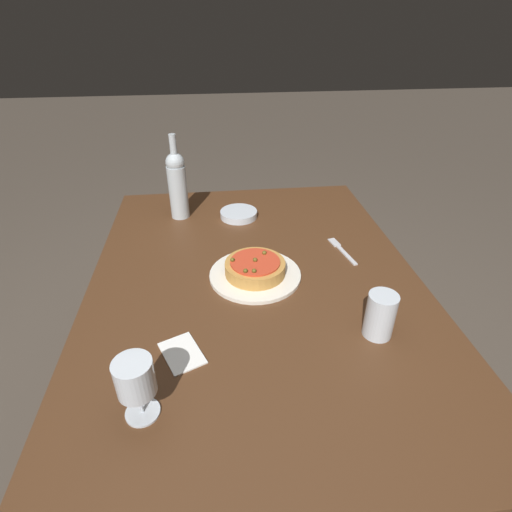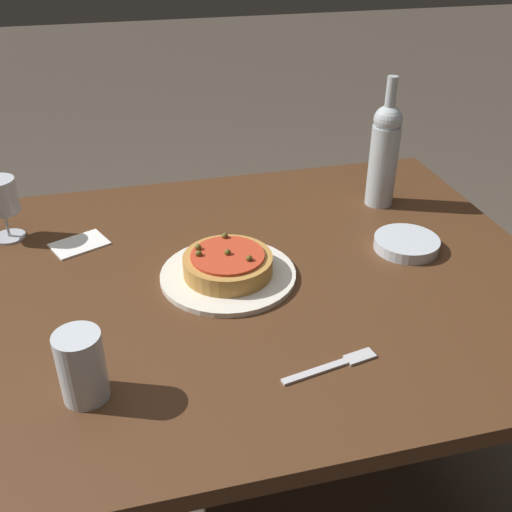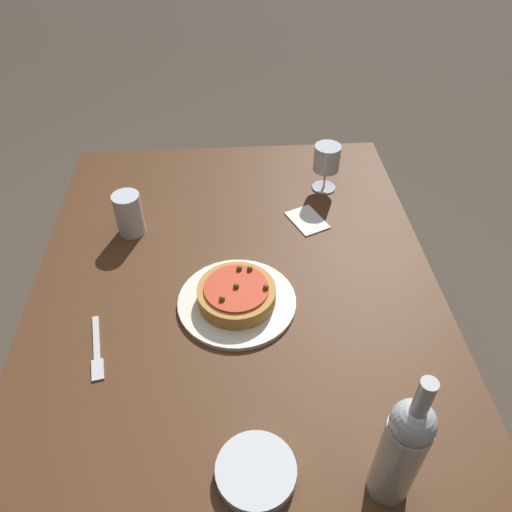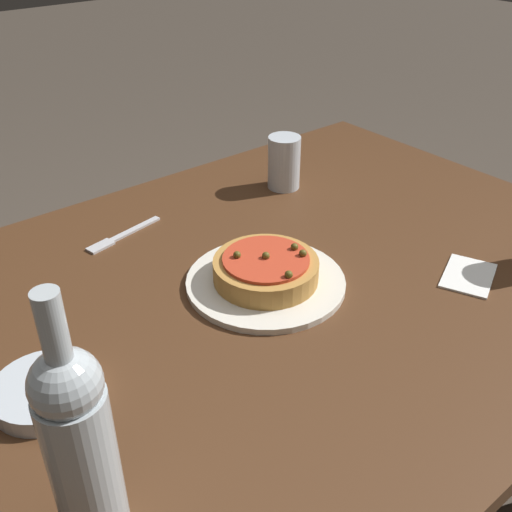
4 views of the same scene
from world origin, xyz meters
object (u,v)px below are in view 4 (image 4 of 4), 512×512
object	(u,v)px
pizza	(266,269)
wine_bottle	(80,446)
water_cup	(284,162)
side_bowl	(45,391)
dinner_plate	(266,282)
fork	(120,236)
dining_table	(274,312)

from	to	relation	value
pizza	wine_bottle	bearing A→B (deg)	28.80
water_cup	side_bowl	world-z (taller)	water_cup
dinner_plate	water_cup	xyz separation A→B (m)	(-0.29, -0.29, 0.06)
water_cup	side_bowl	distance (m)	0.78
fork	dinner_plate	bearing A→B (deg)	100.07
dinner_plate	fork	bearing A→B (deg)	-68.72
dining_table	side_bowl	bearing A→B (deg)	2.41
dining_table	pizza	distance (m)	0.11
dining_table	water_cup	size ratio (longest dim) A/B	11.45
dinner_plate	pizza	size ratio (longest dim) A/B	1.52
side_bowl	fork	bearing A→B (deg)	-131.48
dinner_plate	side_bowl	size ratio (longest dim) A/B	1.94
dining_table	side_bowl	size ratio (longest dim) A/B	9.63
pizza	water_cup	xyz separation A→B (m)	(-0.29, -0.29, 0.03)
dining_table	dinner_plate	size ratio (longest dim) A/B	4.95
dining_table	wine_bottle	distance (m)	0.58
dinner_plate	wine_bottle	xyz separation A→B (m)	(0.46, 0.25, 0.13)
dining_table	water_cup	world-z (taller)	water_cup
fork	dining_table	bearing A→B (deg)	103.39
dinner_plate	fork	distance (m)	0.34
dinner_plate	water_cup	distance (m)	0.42
dining_table	fork	world-z (taller)	fork
side_bowl	fork	size ratio (longest dim) A/B	0.82
water_cup	fork	size ratio (longest dim) A/B	0.69
water_cup	side_bowl	size ratio (longest dim) A/B	0.84
pizza	water_cup	world-z (taller)	water_cup
dinner_plate	fork	xyz separation A→B (m)	(0.12, -0.32, -0.00)
dining_table	water_cup	distance (m)	0.42
pizza	fork	world-z (taller)	pizza
wine_bottle	side_bowl	xyz separation A→B (m)	(-0.04, -0.23, -0.13)
pizza	water_cup	bearing A→B (deg)	-135.64
water_cup	side_bowl	bearing A→B (deg)	23.08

